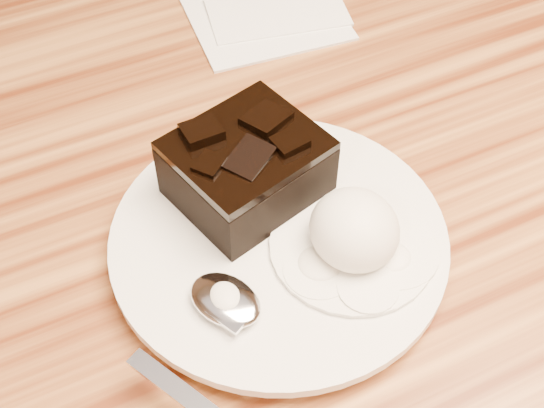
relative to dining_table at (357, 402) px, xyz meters
name	(u,v)px	position (x,y,z in m)	size (l,w,h in m)	color
dining_table	(357,402)	(0.00, 0.00, 0.00)	(1.20, 0.80, 0.75)	#54230F
plate	(279,244)	(-0.11, -0.02, 0.38)	(0.22, 0.22, 0.02)	silver
brownie	(247,171)	(-0.11, 0.02, 0.41)	(0.09, 0.08, 0.04)	black
ice_cream_scoop	(354,230)	(-0.07, -0.05, 0.41)	(0.06, 0.06, 0.05)	white
melt_puddle	(352,247)	(-0.07, -0.05, 0.39)	(0.11, 0.11, 0.00)	white
spoon	(226,301)	(-0.16, -0.06, 0.40)	(0.04, 0.19, 0.01)	silver
napkin	(263,10)	(-0.01, 0.22, 0.38)	(0.13, 0.13, 0.01)	white
crumb_a	(397,256)	(-0.05, -0.07, 0.40)	(0.01, 0.01, 0.00)	black
crumb_b	(350,281)	(-0.09, -0.07, 0.39)	(0.01, 0.01, 0.00)	black
crumb_c	(345,202)	(-0.06, -0.02, 0.40)	(0.01, 0.00, 0.00)	black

